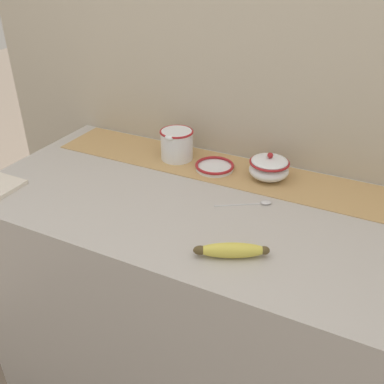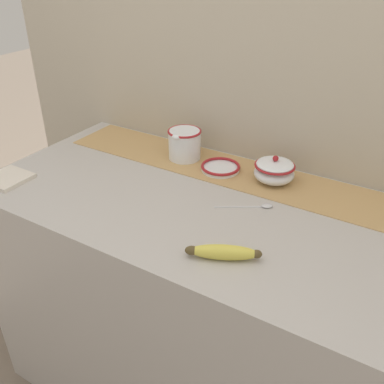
# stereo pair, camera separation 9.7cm
# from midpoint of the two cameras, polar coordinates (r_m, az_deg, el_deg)

# --- Properties ---
(countertop) EXTENTS (1.49, 0.72, 0.94)m
(countertop) POSITION_cam_midpoint_polar(r_m,az_deg,el_deg) (1.64, 3.14, -15.40)
(countertop) COLOR #B7B2AD
(countertop) RESTS_ON ground_plane
(back_wall) EXTENTS (2.29, 0.04, 2.40)m
(back_wall) POSITION_cam_midpoint_polar(r_m,az_deg,el_deg) (1.56, 10.76, 13.30)
(back_wall) COLOR #B7AD99
(back_wall) RESTS_ON ground_plane
(table_runner) EXTENTS (1.37, 0.23, 0.00)m
(table_runner) POSITION_cam_midpoint_polar(r_m,az_deg,el_deg) (1.53, 7.80, 2.62)
(table_runner) COLOR tan
(table_runner) RESTS_ON countertop
(cream_pitcher) EXTENTS (0.12, 0.15, 0.11)m
(cream_pitcher) POSITION_cam_midpoint_polar(r_m,az_deg,el_deg) (1.59, 0.77, 6.50)
(cream_pitcher) COLOR white
(cream_pitcher) RESTS_ON countertop
(sugar_bowl) EXTENTS (0.14, 0.14, 0.10)m
(sugar_bowl) POSITION_cam_midpoint_polar(r_m,az_deg,el_deg) (1.47, 12.78, 2.76)
(sugar_bowl) COLOR white
(sugar_bowl) RESTS_ON countertop
(small_dish) EXTENTS (0.14, 0.14, 0.02)m
(small_dish) POSITION_cam_midpoint_polar(r_m,az_deg,el_deg) (1.53, 5.63, 3.23)
(small_dish) COLOR white
(small_dish) RESTS_ON countertop
(banana) EXTENTS (0.19, 0.12, 0.04)m
(banana) POSITION_cam_midpoint_polar(r_m,az_deg,el_deg) (1.11, 6.71, -8.04)
(banana) COLOR #DBCC4C
(banana) RESTS_ON countertop
(spoon) EXTENTS (0.16, 0.11, 0.01)m
(spoon) POSITION_cam_midpoint_polar(r_m,az_deg,el_deg) (1.34, 11.37, -1.88)
(spoon) COLOR silver
(spoon) RESTS_ON countertop
(napkin_stack) EXTENTS (0.13, 0.13, 0.01)m
(napkin_stack) POSITION_cam_midpoint_polar(r_m,az_deg,el_deg) (1.58, -21.73, 1.66)
(napkin_stack) COLOR silver
(napkin_stack) RESTS_ON countertop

